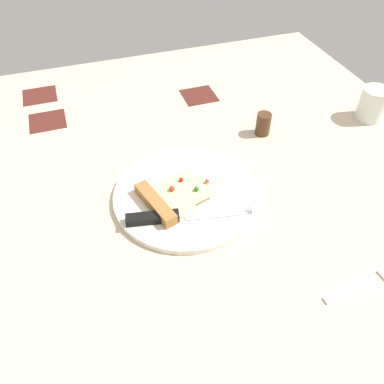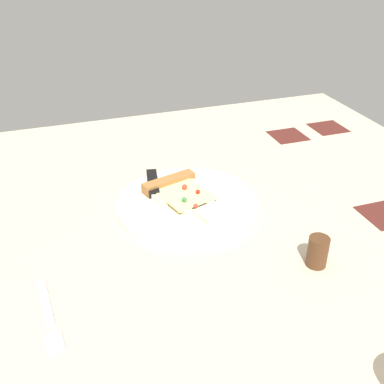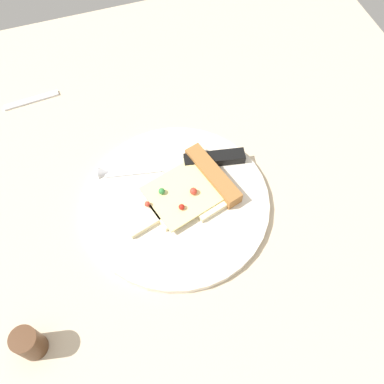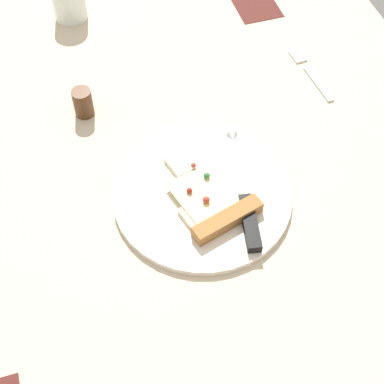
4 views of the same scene
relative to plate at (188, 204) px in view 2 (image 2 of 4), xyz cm
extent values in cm
cube|color=#C6B293|center=(-5.51, -7.42, -2.12)|extent=(116.43, 116.43, 3.00)
cube|color=#4C1E19|center=(26.23, -50.40, -0.72)|extent=(9.00, 9.00, 0.20)
cube|color=#4C1E19|center=(25.00, -37.00, -0.72)|extent=(9.00, 9.00, 0.20)
cylinder|color=silver|center=(0.00, 0.00, 0.00)|extent=(29.20, 29.20, 1.23)
cube|color=beige|center=(3.84, 1.12, 1.12)|extent=(8.84, 12.24, 1.00)
cube|color=beige|center=(-1.44, -0.42, 1.12)|extent=(7.39, 8.48, 1.00)
cube|color=beige|center=(-6.24, -1.82, 1.12)|extent=(6.00, 4.91, 1.00)
cube|color=#EDD88C|center=(0.96, 0.28, 1.77)|extent=(12.18, 11.63, 0.30)
cube|color=#9E6633|center=(6.72, 1.96, 1.72)|extent=(5.86, 12.25, 2.20)
sphere|color=red|center=(2.68, -0.26, 2.48)|extent=(1.13, 1.13, 1.13)
sphere|color=red|center=(-4.66, -0.11, 2.35)|extent=(0.86, 0.86, 0.86)
sphere|color=#2D7A38|center=(-1.94, 1.31, 2.43)|extent=(1.02, 1.02, 1.02)
sphere|color=#B21E14|center=(0.14, -2.25, 2.37)|extent=(0.92, 0.92, 0.92)
cube|color=silver|center=(-3.67, 7.40, 0.77)|extent=(12.16, 4.24, 0.30)
cone|color=silver|center=(-9.56, 8.53, 0.77)|extent=(2.34, 2.34, 2.00)
cube|color=black|center=(8.12, 5.13, 1.42)|extent=(10.24, 4.05, 1.60)
cylinder|color=#4C2D19|center=(-24.48, -14.86, 2.12)|extent=(3.52, 3.52, 5.47)
cube|color=silver|center=(-18.94, 29.26, -0.22)|extent=(10.06, 1.94, 0.80)
cube|color=silver|center=(-27.41, 28.63, -0.22)|extent=(3.77, 2.66, 0.80)
camera|label=1|loc=(16.23, 52.39, 55.44)|focal=35.88mm
camera|label=2|loc=(-75.65, 24.85, 50.16)|focal=43.16mm
camera|label=3|loc=(-8.13, -32.04, 59.69)|focal=40.37mm
camera|label=4|loc=(52.62, -17.80, 76.72)|focal=54.26mm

